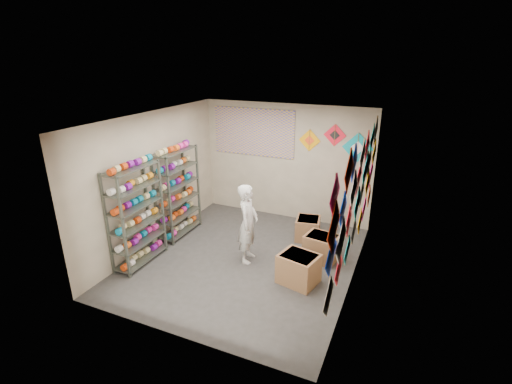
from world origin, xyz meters
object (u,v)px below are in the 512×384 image
at_px(shelf_rack_back, 178,193).
at_px(carton_a, 299,269).
at_px(shelf_rack_front, 136,216).
at_px(carton_b, 321,247).
at_px(carton_c, 308,229).
at_px(shopkeeper, 248,224).

distance_m(shelf_rack_back, carton_a, 3.12).
bearing_deg(shelf_rack_front, carton_b, 25.06).
bearing_deg(shelf_rack_back, carton_c, 18.09).
relative_size(shelf_rack_front, carton_b, 3.14).
height_order(shelf_rack_back, carton_c, shelf_rack_back).
xyz_separation_m(carton_b, carton_c, (-0.47, 0.71, -0.01)).
bearing_deg(carton_a, carton_b, 92.66).
bearing_deg(shopkeeper, shelf_rack_front, 107.00).
bearing_deg(carton_c, shelf_rack_front, -150.97).
xyz_separation_m(shelf_rack_front, shelf_rack_back, (0.00, 1.30, 0.00)).
relative_size(shelf_rack_back, carton_a, 3.01).
height_order(shelf_rack_front, carton_b, shelf_rack_front).
xyz_separation_m(carton_a, carton_b, (0.17, 0.92, -0.02)).
distance_m(shelf_rack_front, carton_c, 3.49).
xyz_separation_m(shelf_rack_back, carton_c, (2.64, 0.86, -0.72)).
bearing_deg(carton_c, carton_b, -66.53).
bearing_deg(shelf_rack_back, carton_a, -14.52).
bearing_deg(carton_b, carton_a, -90.62).
distance_m(shelf_rack_back, shopkeeper, 1.90).
bearing_deg(carton_c, shelf_rack_back, -172.19).
distance_m(shelf_rack_front, carton_b, 3.51).
height_order(shopkeeper, carton_c, shopkeeper).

